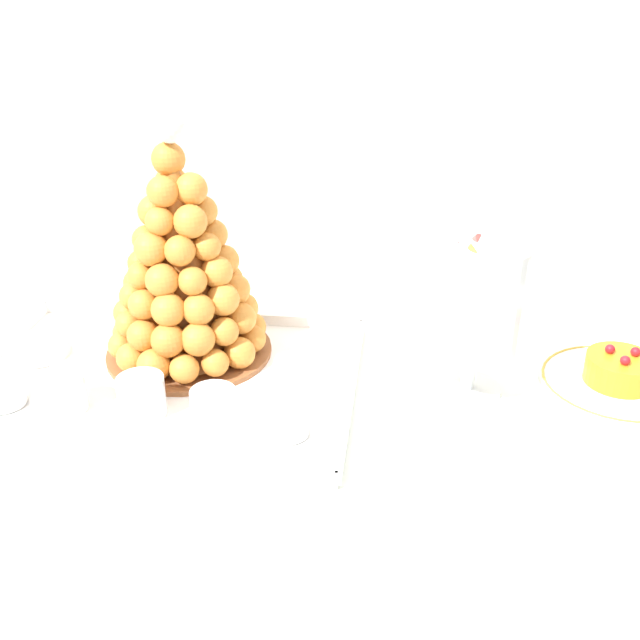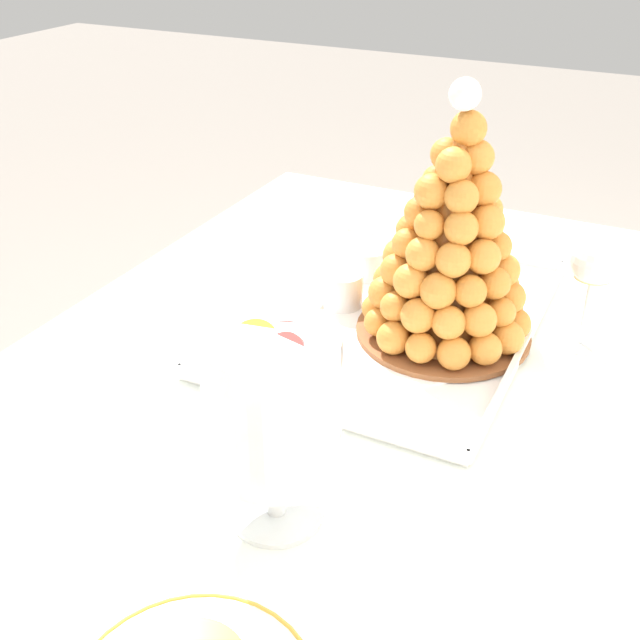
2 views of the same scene
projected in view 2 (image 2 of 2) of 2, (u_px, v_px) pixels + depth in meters
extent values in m
cylinder|color=brown|center=(306.00, 353.00, 1.83)|extent=(0.04, 0.04, 0.78)
cube|color=brown|center=(369.00, 401.00, 1.00)|extent=(1.35, 0.95, 0.02)
cube|color=white|center=(369.00, 394.00, 0.99)|extent=(1.41, 1.01, 0.00)
cube|color=white|center=(83.00, 372.00, 1.24)|extent=(1.41, 0.01, 0.23)
cube|color=white|center=(499.00, 263.00, 1.59)|extent=(0.01, 1.01, 0.23)
cube|color=white|center=(393.00, 319.00, 1.15)|extent=(0.54, 0.40, 0.01)
cube|color=white|center=(278.00, 285.00, 1.22)|extent=(0.54, 0.01, 0.02)
cube|color=white|center=(525.00, 343.00, 1.06)|extent=(0.54, 0.01, 0.02)
cube|color=white|center=(449.00, 244.00, 1.35)|extent=(0.01, 0.40, 0.02)
cube|color=white|center=(312.00, 410.00, 0.93)|extent=(0.01, 0.40, 0.02)
cylinder|color=white|center=(393.00, 317.00, 1.14)|extent=(0.36, 0.36, 0.00)
cylinder|color=brown|center=(443.00, 331.00, 1.10)|extent=(0.25, 0.25, 0.01)
cone|color=#BB6E2C|center=(452.00, 230.00, 1.02)|extent=(0.17, 0.17, 0.31)
sphere|color=orange|center=(421.00, 348.00, 1.01)|extent=(0.04, 0.04, 0.04)
sphere|color=orange|center=(454.00, 353.00, 1.00)|extent=(0.05, 0.05, 0.05)
sphere|color=orange|center=(485.00, 349.00, 1.01)|extent=(0.04, 0.04, 0.04)
sphere|color=orange|center=(507.00, 338.00, 1.03)|extent=(0.05, 0.05, 0.05)
sphere|color=orange|center=(515.00, 324.00, 1.06)|extent=(0.05, 0.05, 0.05)
sphere|color=orange|center=(508.00, 308.00, 1.10)|extent=(0.04, 0.04, 0.04)
sphere|color=orange|center=(490.00, 295.00, 1.14)|extent=(0.04, 0.04, 0.04)
sphere|color=orange|center=(464.00, 287.00, 1.16)|extent=(0.04, 0.04, 0.04)
sphere|color=orange|center=(436.00, 283.00, 1.17)|extent=(0.04, 0.04, 0.04)
sphere|color=orange|center=(409.00, 286.00, 1.16)|extent=(0.04, 0.04, 0.04)
sphere|color=orange|center=(387.00, 293.00, 1.14)|extent=(0.05, 0.05, 0.05)
sphere|color=orange|center=(376.00, 308.00, 1.10)|extent=(0.04, 0.04, 0.04)
sphere|color=orange|center=(378.00, 322.00, 1.07)|extent=(0.04, 0.04, 0.04)
sphere|color=orange|center=(393.00, 338.00, 1.03)|extent=(0.05, 0.05, 0.05)
sphere|color=orange|center=(449.00, 323.00, 0.99)|extent=(0.05, 0.05, 0.05)
sphere|color=orange|center=(479.00, 320.00, 1.00)|extent=(0.05, 0.05, 0.05)
sphere|color=orange|center=(501.00, 312.00, 1.02)|extent=(0.04, 0.04, 0.04)
sphere|color=orange|center=(509.00, 297.00, 1.05)|extent=(0.05, 0.05, 0.05)
sphere|color=orange|center=(502.00, 285.00, 1.08)|extent=(0.05, 0.05, 0.05)
sphere|color=orange|center=(484.00, 274.00, 1.12)|extent=(0.04, 0.04, 0.04)
sphere|color=orange|center=(458.00, 267.00, 1.13)|extent=(0.05, 0.05, 0.05)
sphere|color=orange|center=(431.00, 264.00, 1.14)|extent=(0.04, 0.04, 0.04)
sphere|color=orange|center=(406.00, 270.00, 1.13)|extent=(0.05, 0.05, 0.05)
sphere|color=orange|center=(390.00, 279.00, 1.10)|extent=(0.05, 0.05, 0.05)
sphere|color=orange|center=(385.00, 293.00, 1.06)|extent=(0.05, 0.05, 0.05)
sphere|color=orange|center=(395.00, 307.00, 1.03)|extent=(0.04, 0.04, 0.04)
sphere|color=orange|center=(418.00, 316.00, 1.00)|extent=(0.05, 0.05, 0.05)
sphere|color=orange|center=(470.00, 291.00, 0.98)|extent=(0.04, 0.04, 0.04)
sphere|color=orange|center=(495.00, 283.00, 1.00)|extent=(0.04, 0.04, 0.04)
sphere|color=orange|center=(503.00, 270.00, 1.03)|extent=(0.05, 0.05, 0.05)
sphere|color=orange|center=(494.00, 259.00, 1.07)|extent=(0.05, 0.05, 0.05)
sphere|color=orange|center=(472.00, 248.00, 1.10)|extent=(0.05, 0.05, 0.05)
sphere|color=orange|center=(444.00, 245.00, 1.11)|extent=(0.04, 0.04, 0.04)
sphere|color=orange|center=(417.00, 246.00, 1.10)|extent=(0.04, 0.04, 0.04)
sphere|color=orange|center=(399.00, 255.00, 1.07)|extent=(0.05, 0.05, 0.05)
sphere|color=orange|center=(396.00, 270.00, 1.04)|extent=(0.05, 0.05, 0.05)
sphere|color=orange|center=(411.00, 281.00, 1.01)|extent=(0.05, 0.05, 0.05)
sphere|color=orange|center=(438.00, 291.00, 0.99)|extent=(0.05, 0.05, 0.05)
sphere|color=orange|center=(483.00, 257.00, 0.98)|extent=(0.05, 0.05, 0.05)
sphere|color=orange|center=(497.00, 246.00, 1.01)|extent=(0.04, 0.04, 0.04)
sphere|color=orange|center=(489.00, 234.00, 1.05)|extent=(0.04, 0.04, 0.04)
sphere|color=orange|center=(464.00, 226.00, 1.07)|extent=(0.04, 0.04, 0.04)
sphere|color=orange|center=(435.00, 225.00, 1.08)|extent=(0.04, 0.04, 0.04)
sphere|color=orange|center=(412.00, 230.00, 1.06)|extent=(0.05, 0.05, 0.05)
sphere|color=orange|center=(407.00, 243.00, 1.02)|extent=(0.04, 0.04, 0.04)
sphere|color=orange|center=(423.00, 254.00, 0.99)|extent=(0.05, 0.05, 0.05)
sphere|color=orange|center=(453.00, 260.00, 0.97)|extent=(0.05, 0.05, 0.05)
sphere|color=orange|center=(487.00, 222.00, 0.98)|extent=(0.05, 0.05, 0.05)
sphere|color=orange|center=(487.00, 210.00, 1.02)|extent=(0.04, 0.04, 0.04)
sphere|color=orange|center=(462.00, 203.00, 1.05)|extent=(0.04, 0.04, 0.04)
sphere|color=orange|center=(433.00, 202.00, 1.04)|extent=(0.05, 0.05, 0.05)
sphere|color=orange|center=(417.00, 212.00, 1.01)|extent=(0.04, 0.04, 0.04)
sphere|color=orange|center=(429.00, 225.00, 0.98)|extent=(0.04, 0.04, 0.04)
sphere|color=orange|center=(461.00, 228.00, 0.96)|extent=(0.04, 0.04, 0.04)
sphere|color=orange|center=(484.00, 189.00, 0.98)|extent=(0.05, 0.05, 0.05)
sphere|color=orange|center=(468.00, 179.00, 1.01)|extent=(0.05, 0.05, 0.05)
sphere|color=orange|center=(437.00, 180.00, 1.01)|extent=(0.04, 0.04, 0.04)
sphere|color=orange|center=(432.00, 192.00, 0.98)|extent=(0.05, 0.05, 0.05)
sphere|color=orange|center=(462.00, 197.00, 0.96)|extent=(0.04, 0.04, 0.04)
sphere|color=orange|center=(477.00, 157.00, 0.97)|extent=(0.05, 0.05, 0.05)
sphere|color=orange|center=(447.00, 154.00, 0.98)|extent=(0.04, 0.04, 0.04)
sphere|color=orange|center=(454.00, 165.00, 0.95)|extent=(0.05, 0.05, 0.05)
sphere|color=orange|center=(469.00, 128.00, 0.95)|extent=(0.05, 0.05, 0.05)
sphere|color=white|center=(465.00, 94.00, 0.93)|extent=(0.04, 0.04, 0.04)
cylinder|color=silver|center=(390.00, 243.00, 1.32)|extent=(0.06, 0.06, 0.05)
cylinder|color=brown|center=(390.00, 250.00, 1.32)|extent=(0.05, 0.05, 0.02)
cylinder|color=#8C603D|center=(390.00, 241.00, 1.31)|extent=(0.05, 0.05, 0.01)
sphere|color=brown|center=(389.00, 234.00, 1.31)|extent=(0.02, 0.02, 0.02)
cylinder|color=silver|center=(369.00, 263.00, 1.24)|extent=(0.06, 0.06, 0.05)
cylinder|color=brown|center=(369.00, 271.00, 1.25)|extent=(0.05, 0.05, 0.02)
cylinder|color=#8C603D|center=(369.00, 261.00, 1.24)|extent=(0.05, 0.05, 0.01)
sphere|color=brown|center=(371.00, 253.00, 1.24)|extent=(0.02, 0.02, 0.02)
cylinder|color=silver|center=(343.00, 289.00, 1.16)|extent=(0.06, 0.06, 0.05)
cylinder|color=#F4EAC6|center=(342.00, 298.00, 1.17)|extent=(0.06, 0.06, 0.02)
cylinder|color=white|center=(343.00, 286.00, 1.16)|extent=(0.06, 0.06, 0.02)
sphere|color=brown|center=(343.00, 282.00, 1.15)|extent=(0.02, 0.02, 0.02)
cylinder|color=silver|center=(303.00, 317.00, 1.09)|extent=(0.06, 0.06, 0.05)
cylinder|color=gold|center=(303.00, 326.00, 1.10)|extent=(0.05, 0.05, 0.02)
cylinder|color=#EAC166|center=(303.00, 314.00, 1.09)|extent=(0.05, 0.05, 0.02)
sphere|color=brown|center=(308.00, 309.00, 1.08)|extent=(0.02, 0.02, 0.02)
cylinder|color=silver|center=(267.00, 346.00, 1.02)|extent=(0.06, 0.06, 0.06)
cylinder|color=gold|center=(267.00, 356.00, 1.02)|extent=(0.05, 0.05, 0.02)
cylinder|color=#EAC166|center=(267.00, 343.00, 1.01)|extent=(0.05, 0.05, 0.02)
sphere|color=brown|center=(259.00, 336.00, 1.00)|extent=(0.02, 0.02, 0.02)
cylinder|color=white|center=(469.00, 262.00, 1.28)|extent=(0.09, 0.09, 0.02)
cylinder|color=#F2CC59|center=(469.00, 257.00, 1.28)|extent=(0.08, 0.08, 0.00)
cylinder|color=white|center=(278.00, 513.00, 0.80)|extent=(0.10, 0.10, 0.01)
cylinder|color=white|center=(277.00, 486.00, 0.78)|extent=(0.02, 0.02, 0.07)
cylinder|color=white|center=(274.00, 401.00, 0.72)|extent=(0.13, 0.13, 0.14)
cylinder|color=yellow|center=(263.00, 457.00, 0.74)|extent=(0.06, 0.05, 0.05)
cylinder|color=#72B2E0|center=(309.00, 439.00, 0.76)|extent=(0.05, 0.05, 0.05)
cylinder|color=brown|center=(263.00, 436.00, 0.76)|extent=(0.07, 0.05, 0.07)
cylinder|color=pink|center=(283.00, 450.00, 0.71)|extent=(0.06, 0.05, 0.05)
cylinder|color=#72B2E0|center=(298.00, 416.00, 0.76)|extent=(0.06, 0.05, 0.06)
cylinder|color=#F9A54C|center=(243.00, 419.00, 0.75)|extent=(0.06, 0.04, 0.06)
cylinder|color=#9ED860|center=(288.00, 422.00, 0.71)|extent=(0.05, 0.05, 0.05)
cylinder|color=#F9A54C|center=(294.00, 400.00, 0.74)|extent=(0.05, 0.05, 0.04)
cylinder|color=#72B2E0|center=(260.00, 395.00, 0.75)|extent=(0.06, 0.05, 0.06)
cylinder|color=#72B2E0|center=(261.00, 419.00, 0.72)|extent=(0.07, 0.04, 0.07)
cylinder|color=#72B2E0|center=(303.00, 391.00, 0.72)|extent=(0.05, 0.05, 0.04)
cylinder|color=#E54C47|center=(264.00, 378.00, 0.74)|extent=(0.05, 0.05, 0.04)
cylinder|color=pink|center=(259.00, 405.00, 0.70)|extent=(0.06, 0.04, 0.06)
cylinder|color=#E54C47|center=(286.00, 371.00, 0.71)|extent=(0.06, 0.05, 0.05)
cylinder|color=#E54C47|center=(262.00, 354.00, 0.73)|extent=(0.07, 0.05, 0.07)
cylinder|color=#E54C47|center=(233.00, 376.00, 0.70)|extent=(0.06, 0.06, 0.05)
cylinder|color=#72B2E0|center=(276.00, 391.00, 0.68)|extent=(0.05, 0.05, 0.05)
cylinder|color=#E54C47|center=(285.00, 346.00, 0.70)|extent=(0.05, 0.05, 0.04)
cylinder|color=yellow|center=(256.00, 346.00, 0.70)|extent=(0.05, 0.05, 0.05)
cylinder|color=#D199D8|center=(261.00, 366.00, 0.67)|extent=(0.05, 0.05, 0.05)
cylinder|color=#E54C47|center=(287.00, 358.00, 0.68)|extent=(0.05, 0.05, 0.05)
cylinder|color=silver|center=(579.00, 343.00, 1.09)|extent=(0.06, 0.06, 0.00)
cylinder|color=silver|center=(585.00, 312.00, 1.06)|extent=(0.01, 0.01, 0.10)
sphere|color=silver|center=(596.00, 260.00, 1.02)|extent=(0.07, 0.07, 0.07)
cylinder|color=#EAE08C|center=(595.00, 267.00, 1.03)|extent=(0.05, 0.05, 0.03)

